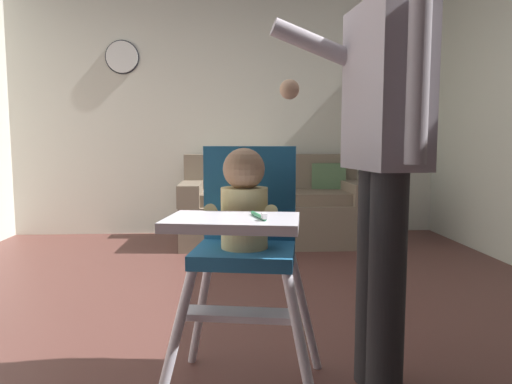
% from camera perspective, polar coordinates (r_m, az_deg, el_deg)
% --- Properties ---
extents(ground, '(6.13, 6.90, 0.10)m').
position_cam_1_polar(ground, '(2.57, -3.34, -17.39)').
color(ground, brown).
extents(wall_far, '(5.33, 0.06, 2.70)m').
position_cam_1_polar(wall_far, '(5.06, -3.54, 10.31)').
color(wall_far, silver).
rests_on(wall_far, ground).
extents(couch, '(1.79, 0.86, 0.86)m').
position_cam_1_polar(couch, '(4.59, 2.19, -2.01)').
color(couch, '#756654').
rests_on(couch, ground).
extents(high_chair, '(0.70, 0.80, 0.97)m').
position_cam_1_polar(high_chair, '(1.71, -1.27, -4.16)').
color(high_chair, white).
rests_on(high_chair, ground).
extents(adult_standing, '(0.54, 0.50, 1.67)m').
position_cam_1_polar(adult_standing, '(1.82, 15.37, 5.05)').
color(adult_standing, '#2A292C').
rests_on(adult_standing, ground).
extents(wall_clock, '(0.35, 0.04, 0.35)m').
position_cam_1_polar(wall_clock, '(5.19, -16.13, 15.67)').
color(wall_clock, white).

